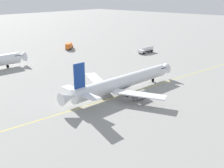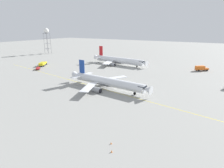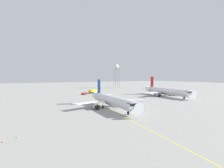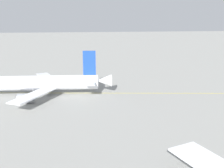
% 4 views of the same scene
% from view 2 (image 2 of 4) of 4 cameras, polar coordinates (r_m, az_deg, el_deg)
% --- Properties ---
extents(ground_plane, '(600.00, 600.00, 0.00)m').
position_cam_2_polar(ground_plane, '(86.10, -4.39, -1.03)').
color(ground_plane, gray).
extents(airliner_main, '(41.43, 30.90, 11.33)m').
position_cam_2_polar(airliner_main, '(83.63, -1.49, 0.56)').
color(airliner_main, white).
rests_on(airliner_main, ground_plane).
extents(airliner_secondary, '(44.70, 31.66, 12.49)m').
position_cam_2_polar(airliner_secondary, '(138.25, 1.95, 6.97)').
color(airliner_secondary, white).
rests_on(airliner_secondary, ground_plane).
extents(catering_truck_truck, '(7.79, 6.88, 3.10)m').
position_cam_2_polar(catering_truck_truck, '(130.19, 24.85, 4.27)').
color(catering_truck_truck, '#232326').
rests_on(catering_truck_truck, ground_plane).
extents(fire_tender_truck, '(8.15, 9.96, 2.50)m').
position_cam_2_polar(fire_tender_truck, '(142.21, -19.83, 5.70)').
color(fire_tender_truck, '#232326').
rests_on(fire_tender_truck, ground_plane).
extents(ops_pickup_truck, '(5.25, 5.26, 1.41)m').
position_cam_2_polar(ops_pickup_truck, '(130.59, -21.10, 4.35)').
color(ops_pickup_truck, '#232326').
rests_on(ops_pickup_truck, ground_plane).
extents(radar_tower, '(5.21, 5.21, 24.85)m').
position_cam_2_polar(radar_tower, '(206.77, -18.87, 14.32)').
color(radar_tower, slate).
rests_on(radar_tower, ground_plane).
extents(taxiway_centreline, '(177.92, 28.46, 0.01)m').
position_cam_2_polar(taxiway_centreline, '(82.72, -1.73, -1.72)').
color(taxiway_centreline, yellow).
rests_on(taxiway_centreline, ground_plane).
extents(safety_cone_near, '(0.36, 0.36, 0.55)m').
position_cam_2_polar(safety_cone_near, '(46.38, -0.25, -17.05)').
color(safety_cone_near, orange).
rests_on(safety_cone_near, ground_plane).
extents(safety_cone_mid, '(0.36, 0.36, 0.55)m').
position_cam_2_polar(safety_cone_mid, '(43.87, -0.11, -19.26)').
color(safety_cone_mid, orange).
rests_on(safety_cone_mid, ground_plane).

